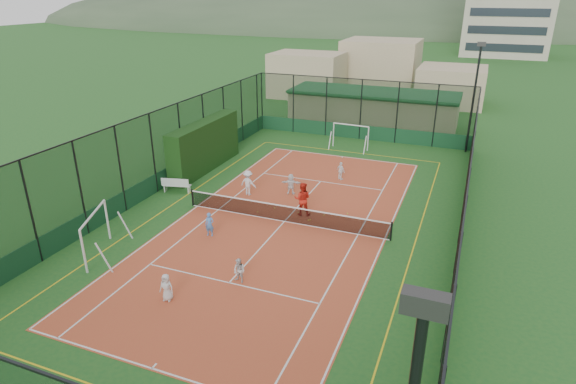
{
  "coord_description": "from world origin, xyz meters",
  "views": [
    {
      "loc": [
        8.83,
        -21.86,
        11.71
      ],
      "look_at": [
        -0.31,
        1.31,
        1.2
      ],
      "focal_mm": 30.0,
      "sensor_mm": 36.0,
      "label": 1
    }
  ],
  "objects_px": {
    "clubhouse": "(373,108)",
    "child_far_left": "(248,183)",
    "child_far_right": "(341,171)",
    "floodlight_ne": "(473,99)",
    "child_near_mid": "(210,224)",
    "coach": "(302,199)",
    "white_bench": "(177,185)",
    "child_near_left": "(166,287)",
    "futsal_goal_near": "(96,235)",
    "child_far_back": "(291,184)",
    "futsal_goal_far": "(350,137)",
    "child_near_right": "(239,271)"
  },
  "relations": [
    {
      "from": "child_far_left",
      "to": "child_far_back",
      "type": "relative_size",
      "value": 1.21
    },
    {
      "from": "floodlight_ne",
      "to": "white_bench",
      "type": "bearing_deg",
      "value": -137.2
    },
    {
      "from": "futsal_goal_near",
      "to": "child_near_mid",
      "type": "relative_size",
      "value": 2.62
    },
    {
      "from": "white_bench",
      "to": "floodlight_ne",
      "type": "bearing_deg",
      "value": 29.34
    },
    {
      "from": "child_near_mid",
      "to": "child_far_back",
      "type": "xyz_separation_m",
      "value": [
        1.88,
        6.66,
        0.02
      ]
    },
    {
      "from": "floodlight_ne",
      "to": "child_near_mid",
      "type": "xyz_separation_m",
      "value": [
        -11.56,
        -19.5,
        -3.48
      ]
    },
    {
      "from": "child_near_mid",
      "to": "coach",
      "type": "relative_size",
      "value": 0.66
    },
    {
      "from": "child_far_back",
      "to": "coach",
      "type": "relative_size",
      "value": 0.68
    },
    {
      "from": "floodlight_ne",
      "to": "clubhouse",
      "type": "height_order",
      "value": "floodlight_ne"
    },
    {
      "from": "white_bench",
      "to": "futsal_goal_far",
      "type": "relative_size",
      "value": 0.59
    },
    {
      "from": "child_near_mid",
      "to": "child_far_left",
      "type": "distance_m",
      "value": 5.59
    },
    {
      "from": "clubhouse",
      "to": "child_far_left",
      "type": "relative_size",
      "value": 9.7
    },
    {
      "from": "coach",
      "to": "white_bench",
      "type": "bearing_deg",
      "value": -15.38
    },
    {
      "from": "futsal_goal_far",
      "to": "child_far_back",
      "type": "relative_size",
      "value": 2.29
    },
    {
      "from": "child_far_left",
      "to": "futsal_goal_near",
      "type": "bearing_deg",
      "value": 73.78
    },
    {
      "from": "white_bench",
      "to": "futsal_goal_far",
      "type": "bearing_deg",
      "value": 45.21
    },
    {
      "from": "clubhouse",
      "to": "white_bench",
      "type": "height_order",
      "value": "clubhouse"
    },
    {
      "from": "child_near_left",
      "to": "clubhouse",
      "type": "bearing_deg",
      "value": 78.8
    },
    {
      "from": "child_near_right",
      "to": "child_far_left",
      "type": "distance_m",
      "value": 9.65
    },
    {
      "from": "clubhouse",
      "to": "child_near_mid",
      "type": "bearing_deg",
      "value": -96.77
    },
    {
      "from": "child_near_mid",
      "to": "child_near_right",
      "type": "relative_size",
      "value": 1.12
    },
    {
      "from": "floodlight_ne",
      "to": "child_far_left",
      "type": "relative_size",
      "value": 5.26
    },
    {
      "from": "child_far_back",
      "to": "futsal_goal_far",
      "type": "bearing_deg",
      "value": -108.86
    },
    {
      "from": "futsal_goal_near",
      "to": "child_near_mid",
      "type": "height_order",
      "value": "futsal_goal_near"
    },
    {
      "from": "child_far_right",
      "to": "floodlight_ne",
      "type": "bearing_deg",
      "value": -96.3
    },
    {
      "from": "futsal_goal_far",
      "to": "child_far_right",
      "type": "bearing_deg",
      "value": -76.73
    },
    {
      "from": "futsal_goal_near",
      "to": "child_near_mid",
      "type": "xyz_separation_m",
      "value": [
        3.97,
        3.62,
        -0.42
      ]
    },
    {
      "from": "floodlight_ne",
      "to": "futsal_goal_near",
      "type": "relative_size",
      "value": 2.5
    },
    {
      "from": "floodlight_ne",
      "to": "futsal_goal_far",
      "type": "height_order",
      "value": "floodlight_ne"
    },
    {
      "from": "futsal_goal_far",
      "to": "coach",
      "type": "xyz_separation_m",
      "value": [
        0.65,
        -12.95,
        0.01
      ]
    },
    {
      "from": "futsal_goal_near",
      "to": "coach",
      "type": "distance_m",
      "value": 10.79
    },
    {
      "from": "child_near_mid",
      "to": "child_far_left",
      "type": "relative_size",
      "value": 0.8
    },
    {
      "from": "futsal_goal_near",
      "to": "white_bench",
      "type": "bearing_deg",
      "value": -16.39
    },
    {
      "from": "clubhouse",
      "to": "child_far_right",
      "type": "bearing_deg",
      "value": -85.65
    },
    {
      "from": "child_near_mid",
      "to": "child_far_back",
      "type": "distance_m",
      "value": 6.92
    },
    {
      "from": "child_near_left",
      "to": "child_far_right",
      "type": "distance_m",
      "value": 15.89
    },
    {
      "from": "futsal_goal_near",
      "to": "child_near_mid",
      "type": "bearing_deg",
      "value": -70.28
    },
    {
      "from": "clubhouse",
      "to": "child_near_left",
      "type": "bearing_deg",
      "value": -93.3
    },
    {
      "from": "clubhouse",
      "to": "child_far_right",
      "type": "distance_m",
      "value": 14.86
    },
    {
      "from": "futsal_goal_near",
      "to": "futsal_goal_far",
      "type": "bearing_deg",
      "value": -41.05
    },
    {
      "from": "futsal_goal_near",
      "to": "child_far_right",
      "type": "height_order",
      "value": "futsal_goal_near"
    },
    {
      "from": "white_bench",
      "to": "child_near_left",
      "type": "bearing_deg",
      "value": -71.86
    },
    {
      "from": "floodlight_ne",
      "to": "child_far_right",
      "type": "distance_m",
      "value": 12.5
    },
    {
      "from": "child_near_right",
      "to": "coach",
      "type": "height_order",
      "value": "coach"
    },
    {
      "from": "child_near_mid",
      "to": "white_bench",
      "type": "bearing_deg",
      "value": 127.59
    },
    {
      "from": "futsal_goal_near",
      "to": "child_far_right",
      "type": "xyz_separation_m",
      "value": [
        8.06,
        13.73,
        -0.44
      ]
    },
    {
      "from": "clubhouse",
      "to": "coach",
      "type": "bearing_deg",
      "value": -88.34
    },
    {
      "from": "child_far_right",
      "to": "white_bench",
      "type": "bearing_deg",
      "value": 65.25
    },
    {
      "from": "white_bench",
      "to": "child_far_left",
      "type": "xyz_separation_m",
      "value": [
        4.34,
        1.25,
        0.3
      ]
    },
    {
      "from": "futsal_goal_near",
      "to": "futsal_goal_far",
      "type": "height_order",
      "value": "futsal_goal_near"
    }
  ]
}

